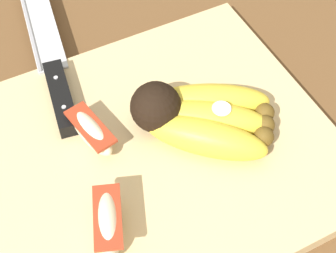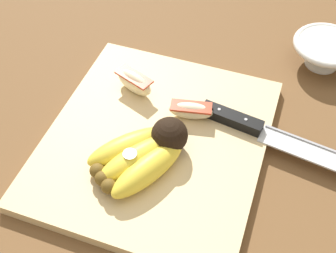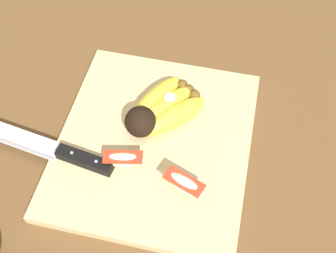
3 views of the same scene
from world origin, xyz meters
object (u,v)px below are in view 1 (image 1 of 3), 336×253
banana_bunch (199,117)px  apple_wedge_middle (109,222)px  chefs_knife (53,69)px  apple_wedge_near (91,132)px

banana_bunch → apple_wedge_middle: banana_bunch is taller
chefs_knife → apple_wedge_middle: apple_wedge_middle is taller
banana_bunch → apple_wedge_near: 0.11m
apple_wedge_near → apple_wedge_middle: apple_wedge_middle is taller
apple_wedge_near → apple_wedge_middle: bearing=-103.3°
banana_bunch → apple_wedge_middle: size_ratio=2.08×
chefs_knife → apple_wedge_near: (0.00, -0.11, 0.01)m
banana_bunch → chefs_knife: banana_bunch is taller
chefs_knife → apple_wedge_near: 0.11m
banana_bunch → apple_wedge_near: size_ratio=2.10×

